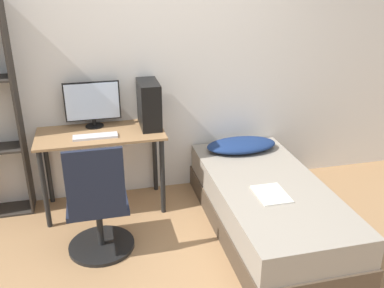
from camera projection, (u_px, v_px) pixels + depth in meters
wall_back at (154, 66)px, 3.95m from camera, size 8.00×0.05×2.50m
desk at (102, 146)px, 3.81m from camera, size 1.11×0.54×0.75m
office_chair at (98, 213)px, 3.28m from camera, size 0.53×0.53×0.96m
bed at (267, 206)px, 3.65m from camera, size 0.91×1.90×0.44m
pillow at (241, 145)px, 4.16m from camera, size 0.69×0.36×0.11m
magazine at (271, 194)px, 3.38m from camera, size 0.24×0.32×0.01m
monitor at (93, 103)px, 3.82m from camera, size 0.49×0.16×0.42m
keyboard at (95, 136)px, 3.65m from camera, size 0.38×0.11×0.02m
pc_tower at (149, 104)px, 3.83m from camera, size 0.18×0.38×0.42m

